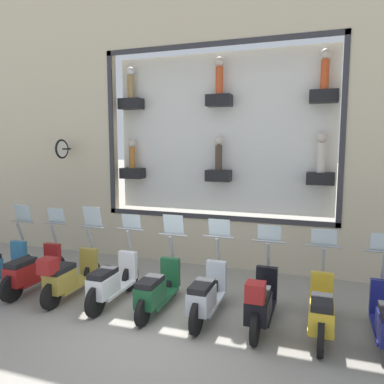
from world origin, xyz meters
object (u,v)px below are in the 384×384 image
scooter_black_2 (261,302)px  scooter_red_7 (32,271)px  scooter_silver_3 (207,295)px  scooter_white_5 (112,281)px  scooter_olive_6 (68,275)px  scooter_yellow_1 (321,311)px  scooter_green_4 (157,289)px

scooter_black_2 → scooter_red_7: bearing=89.2°
scooter_silver_3 → scooter_red_7: bearing=90.0°
scooter_black_2 → scooter_silver_3: (0.06, 0.93, -0.03)m
scooter_white_5 → scooter_red_7: 1.87m
scooter_olive_6 → scooter_silver_3: bearing=-88.7°
scooter_white_5 → scooter_olive_6: scooter_olive_6 is taller
scooter_silver_3 → scooter_white_5: size_ratio=1.00×
scooter_black_2 → scooter_red_7: scooter_red_7 is taller
scooter_yellow_1 → scooter_red_7: 5.61m
scooter_yellow_1 → scooter_green_4: bearing=90.0°
scooter_yellow_1 → scooter_olive_6: bearing=90.7°
scooter_yellow_1 → scooter_olive_6: 4.67m
scooter_green_4 → scooter_olive_6: (-0.06, 1.87, 0.05)m
scooter_black_2 → scooter_olive_6: scooter_olive_6 is taller
scooter_silver_3 → scooter_green_4: bearing=90.3°
scooter_yellow_1 → scooter_red_7: scooter_red_7 is taller
scooter_black_2 → scooter_silver_3: size_ratio=1.00×
scooter_white_5 → scooter_red_7: size_ratio=1.00×
scooter_yellow_1 → scooter_green_4: 2.80m
scooter_green_4 → scooter_white_5: bearing=89.7°
scooter_yellow_1 → scooter_black_2: 0.94m
scooter_olive_6 → scooter_green_4: bearing=-88.3°
scooter_black_2 → scooter_olive_6: (0.00, 3.74, -0.00)m
scooter_silver_3 → scooter_green_4: scooter_green_4 is taller
scooter_red_7 → scooter_yellow_1: bearing=-90.0°
scooter_silver_3 → scooter_olive_6: (-0.06, 2.80, 0.03)m
scooter_yellow_1 → scooter_red_7: (0.00, 5.61, 0.01)m
scooter_yellow_1 → scooter_black_2: (-0.06, 0.93, 0.04)m
scooter_green_4 → scooter_black_2: bearing=-91.7°
scooter_yellow_1 → scooter_silver_3: 1.87m
scooter_yellow_1 → scooter_olive_6: size_ratio=1.00×
scooter_yellow_1 → scooter_white_5: 3.74m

